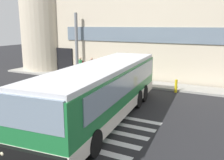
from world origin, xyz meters
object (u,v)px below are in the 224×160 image
(entry_support_column, at_px, (77,44))
(bus_main_foreground, at_px, (103,92))
(passenger_near_column, at_px, (81,65))
(safety_bollard_yellow, at_px, (176,86))
(passenger_by_doorway, at_px, (92,66))
(passenger_at_curb_edge, at_px, (97,67))

(entry_support_column, bearing_deg, bus_main_foreground, -48.48)
(entry_support_column, distance_m, bus_main_foreground, 11.24)
(entry_support_column, bearing_deg, passenger_near_column, -37.21)
(bus_main_foreground, xyz_separation_m, passenger_near_column, (-6.56, 7.71, -0.22))
(bus_main_foreground, bearing_deg, safety_bollard_yellow, 72.15)
(entry_support_column, bearing_deg, passenger_by_doorway, -14.73)
(entry_support_column, height_order, safety_bollard_yellow, entry_support_column)
(bus_main_foreground, bearing_deg, passenger_near_column, 130.38)
(entry_support_column, xyz_separation_m, passenger_near_column, (0.82, -0.62, -1.77))
(passenger_near_column, bearing_deg, safety_bollard_yellow, -7.74)
(bus_main_foreground, height_order, passenger_by_doorway, bus_main_foreground)
(entry_support_column, relative_size, passenger_at_curb_edge, 3.27)
(passenger_near_column, bearing_deg, passenger_by_doorway, 6.93)
(bus_main_foreground, distance_m, safety_bollard_yellow, 6.92)
(passenger_by_doorway, distance_m, safety_bollard_yellow, 7.74)
(safety_bollard_yellow, bearing_deg, passenger_near_column, 172.26)
(passenger_near_column, distance_m, safety_bollard_yellow, 8.77)
(passenger_at_curb_edge, xyz_separation_m, safety_bollard_yellow, (7.05, -1.20, -0.63))
(safety_bollard_yellow, bearing_deg, passenger_by_doorway, 170.26)
(entry_support_column, distance_m, safety_bollard_yellow, 9.96)
(passenger_near_column, relative_size, safety_bollard_yellow, 1.86)
(passenger_near_column, relative_size, passenger_at_curb_edge, 1.00)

